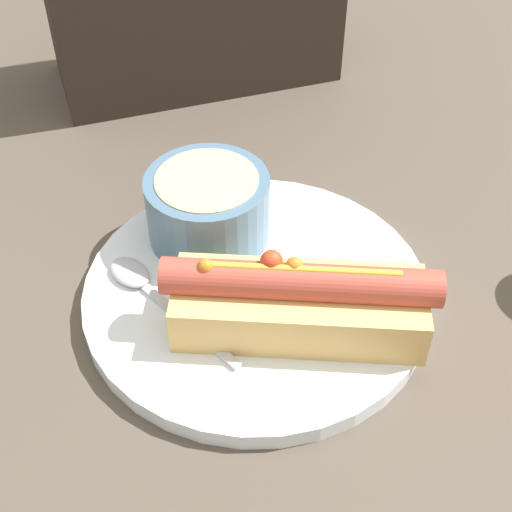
{
  "coord_description": "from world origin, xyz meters",
  "views": [
    {
      "loc": [
        -0.12,
        -0.36,
        0.41
      ],
      "look_at": [
        0.0,
        0.0,
        0.05
      ],
      "focal_mm": 50.0,
      "sensor_mm": 36.0,
      "label": 1
    }
  ],
  "objects": [
    {
      "name": "dinner_plate",
      "position": [
        0.0,
        0.0,
        0.01
      ],
      "size": [
        0.27,
        0.27,
        0.01
      ],
      "color": "white",
      "rests_on": "ground_plane"
    },
    {
      "name": "soup_bowl",
      "position": [
        -0.02,
        0.07,
        0.05
      ],
      "size": [
        0.1,
        0.1,
        0.06
      ],
      "color": "slate",
      "rests_on": "dinner_plate"
    },
    {
      "name": "spoon",
      "position": [
        -0.08,
        0.02,
        0.02
      ],
      "size": [
        0.08,
        0.14,
        0.01
      ],
      "rotation": [
        0.0,
        0.0,
        2.01
      ],
      "color": "#B7B7BC",
      "rests_on": "dinner_plate"
    },
    {
      "name": "ground_plane",
      "position": [
        0.0,
        0.0,
        0.0
      ],
      "size": [
        4.0,
        4.0,
        0.0
      ],
      "primitive_type": "plane",
      "color": "#4C4238"
    },
    {
      "name": "hot_dog",
      "position": [
        0.02,
        -0.05,
        0.04
      ],
      "size": [
        0.19,
        0.13,
        0.07
      ],
      "rotation": [
        0.0,
        0.0,
        -0.39
      ],
      "color": "#DBAD60",
      "rests_on": "dinner_plate"
    }
  ]
}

